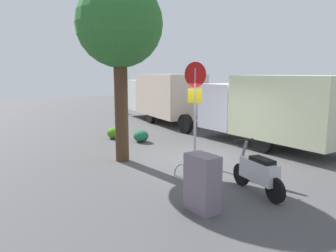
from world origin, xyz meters
name	(u,v)px	position (x,y,z in m)	size (l,w,h in m)	color
ground_plane	(193,159)	(0.00, 0.00, 0.00)	(60.00, 60.00, 0.00)	#474647
box_truck_near	(268,107)	(0.14, -3.55, 1.54)	(7.52, 2.71, 2.73)	black
box_truck_far	(161,95)	(8.15, -3.35, 1.55)	(8.50, 2.74, 2.74)	black
motorcycle	(258,172)	(-3.36, 0.46, 0.52)	(1.81, 0.58, 1.20)	black
stop_sign	(195,97)	(-0.43, 0.24, 2.10)	(0.71, 0.33, 3.15)	#9E9EA3
street_tree	(119,26)	(0.98, 2.09, 4.21)	(2.66, 2.66, 5.62)	#47301E
utility_cabinet	(202,183)	(-3.47, 2.16, 0.59)	(0.71, 0.43, 1.19)	slate
bike_rack_hoop	(183,179)	(-1.58, 1.42, 0.00)	(0.85, 0.85, 0.05)	#B7B7BC
shrub_near_sign	(141,136)	(3.31, 0.31, 0.25)	(0.73, 0.60, 0.50)	#1F603F
shrub_mid_verge	(114,133)	(4.54, 1.03, 0.24)	(0.70, 0.58, 0.48)	#417C19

